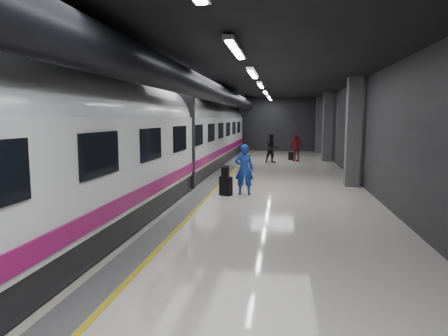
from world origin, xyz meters
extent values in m
plane|color=silver|center=(0.00, 0.00, 0.00)|extent=(40.00, 40.00, 0.00)
cube|color=black|center=(0.00, 0.00, 4.50)|extent=(10.00, 40.00, 0.02)
cube|color=#28282B|center=(0.00, 20.00, 2.25)|extent=(10.00, 0.02, 4.50)
cube|color=#28282B|center=(-5.00, 0.00, 2.25)|extent=(0.02, 40.00, 4.50)
cube|color=#28282B|center=(5.00, 0.00, 2.25)|extent=(0.02, 40.00, 4.50)
cube|color=slate|center=(-1.35, 0.00, 0.01)|extent=(0.65, 39.80, 0.01)
cube|color=yellow|center=(-0.95, 0.00, 0.01)|extent=(0.10, 39.80, 0.01)
cylinder|color=black|center=(-1.30, 0.00, 3.95)|extent=(0.80, 38.00, 0.80)
cube|color=silver|center=(0.60, -6.00, 4.40)|extent=(0.22, 2.60, 0.10)
cube|color=silver|center=(0.60, -1.00, 4.40)|extent=(0.22, 2.60, 0.10)
cube|color=silver|center=(0.60, 4.00, 4.40)|extent=(0.22, 2.60, 0.10)
cube|color=silver|center=(0.60, 9.00, 4.40)|extent=(0.22, 2.60, 0.10)
cube|color=silver|center=(0.60, 14.00, 4.40)|extent=(0.22, 2.60, 0.10)
cube|color=silver|center=(0.60, 18.00, 4.40)|extent=(0.22, 2.60, 0.10)
cube|color=#515154|center=(4.55, 2.00, 2.25)|extent=(0.55, 0.55, 4.50)
cube|color=#515154|center=(4.55, 12.00, 2.25)|extent=(0.55, 0.55, 4.50)
cube|color=#515154|center=(4.55, 18.00, 2.25)|extent=(0.55, 0.55, 4.50)
cube|color=black|center=(-3.25, 0.00, 0.35)|extent=(2.80, 38.00, 0.60)
cube|color=white|center=(-3.25, 0.00, 1.75)|extent=(2.90, 38.00, 2.20)
cylinder|color=white|center=(-3.25, 0.00, 2.70)|extent=(2.80, 38.00, 2.80)
cube|color=#950D57|center=(-1.78, 0.00, 0.95)|extent=(0.04, 38.00, 0.35)
cube|color=black|center=(-3.25, 0.00, 2.00)|extent=(3.05, 0.25, 3.80)
cube|color=black|center=(-1.78, -8.00, 2.15)|extent=(0.05, 1.60, 0.85)
cube|color=black|center=(-1.78, -5.00, 2.15)|extent=(0.05, 1.60, 0.85)
cube|color=black|center=(-1.78, -2.00, 2.15)|extent=(0.05, 1.60, 0.85)
cube|color=black|center=(-1.78, 1.00, 2.15)|extent=(0.05, 1.60, 0.85)
cube|color=black|center=(-1.78, 4.00, 2.15)|extent=(0.05, 1.60, 0.85)
cube|color=black|center=(-1.78, 7.00, 2.15)|extent=(0.05, 1.60, 0.85)
cube|color=black|center=(-1.78, 10.00, 2.15)|extent=(0.05, 1.60, 0.85)
cube|color=black|center=(-1.78, 13.00, 2.15)|extent=(0.05, 1.60, 0.85)
cube|color=black|center=(-1.78, 16.00, 2.15)|extent=(0.05, 1.60, 0.85)
imported|color=#1836BA|center=(0.28, -0.56, 0.94)|extent=(0.71, 0.48, 1.89)
cube|color=black|center=(-0.37, -0.83, 0.35)|extent=(0.50, 0.42, 0.70)
cube|color=black|center=(-0.40, -0.84, 0.88)|extent=(0.28, 0.18, 0.35)
imported|color=black|center=(1.00, 10.49, 0.93)|extent=(1.11, 1.00, 1.86)
imported|color=maroon|center=(2.56, 11.63, 0.88)|extent=(1.12, 0.85, 1.77)
cube|color=black|center=(2.24, 12.33, 0.27)|extent=(0.36, 0.24, 0.53)
camera|label=1|loc=(1.70, -15.20, 2.84)|focal=32.00mm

